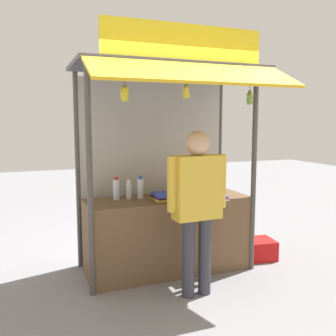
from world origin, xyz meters
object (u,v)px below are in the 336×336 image
magazine_stack_rear_center (214,197)px  banana_bunch_inner_left (125,94)px  water_bottle_front_right (140,188)px  water_bottle_far_left (215,181)px  magazine_stack_mid_right (163,197)px  banana_bunch_rightmost (186,92)px  plastic_crate (260,249)px  water_bottle_mid_left (116,189)px  water_bottle_back_left (129,190)px  water_bottle_front_left (199,182)px  banana_bunch_inner_right (250,99)px  vendor_person (197,198)px

magazine_stack_rear_center → banana_bunch_inner_left: (-1.08, -0.17, 1.12)m
banana_bunch_inner_left → water_bottle_front_right: bearing=59.3°
magazine_stack_rear_center → water_bottle_far_left: bearing=61.0°
magazine_stack_mid_right → banana_bunch_rightmost: (0.13, -0.31, 1.14)m
banana_bunch_inner_left → plastic_crate: (1.85, 0.35, -1.89)m
water_bottle_mid_left → plastic_crate: 2.03m
magazine_stack_mid_right → magazine_stack_rear_center: magazine_stack_mid_right is taller
banana_bunch_rightmost → banana_bunch_inner_left: bearing=-180.0°
water_bottle_far_left → banana_bunch_inner_left: (-1.30, -0.57, 1.01)m
water_bottle_back_left → water_bottle_front_left: (0.96, 0.14, 0.02)m
banana_bunch_rightmost → plastic_crate: bearing=16.2°
water_bottle_back_left → water_bottle_front_left: bearing=8.2°
water_bottle_mid_left → banana_bunch_inner_right: (1.38, -0.54, 1.01)m
magazine_stack_mid_right → water_bottle_front_left: bearing=29.6°
water_bottle_front_right → water_bottle_back_left: bearing=175.4°
plastic_crate → water_bottle_mid_left: bearing=174.0°
water_bottle_back_left → magazine_stack_rear_center: bearing=-21.3°
water_bottle_back_left → magazine_stack_rear_center: (0.91, -0.35, -0.08)m
water_bottle_front_left → plastic_crate: (0.72, -0.31, -0.87)m
water_bottle_far_left → water_bottle_mid_left: bearing=-179.0°
plastic_crate → water_bottle_front_right: bearing=174.0°
water_bottle_front_left → banana_bunch_inner_left: bearing=-149.6°
banana_bunch_inner_right → banana_bunch_inner_left: same height
banana_bunch_inner_right → banana_bunch_inner_left: (-1.41, 0.00, 0.01)m
water_bottle_front_left → vendor_person: 1.06m
water_bottle_front_left → vendor_person: size_ratio=0.15×
banana_bunch_rightmost → water_bottle_back_left: bearing=132.0°
water_bottle_mid_left → vendor_person: 1.03m
plastic_crate → water_bottle_back_left: bearing=174.1°
water_bottle_far_left → water_bottle_mid_left: 1.27m
water_bottle_front_left → banana_bunch_inner_right: bearing=-67.4°
water_bottle_front_right → banana_bunch_inner_right: (1.10, -0.52, 1.01)m
water_bottle_front_right → vendor_person: 0.86m
water_bottle_front_right → vendor_person: bearing=-66.7°
water_bottle_front_right → magazine_stack_rear_center: (0.77, -0.34, -0.10)m
water_bottle_back_left → plastic_crate: 1.89m
water_bottle_mid_left → vendor_person: (0.62, -0.82, 0.01)m
water_bottle_front_left → banana_bunch_inner_right: (0.28, -0.67, 1.01)m
water_bottle_front_right → magazine_stack_rear_center: bearing=-23.9°
water_bottle_mid_left → plastic_crate: water_bottle_mid_left is taller
water_bottle_mid_left → water_bottle_front_right: water_bottle_mid_left is taller
water_bottle_front_right → water_bottle_front_left: bearing=10.2°
water_bottle_mid_left → magazine_stack_mid_right: bearing=-25.6°
water_bottle_front_right → vendor_person: (0.34, -0.79, 0.01)m
magazine_stack_mid_right → banana_bunch_inner_right: (0.90, -0.31, 1.09)m
banana_bunch_inner_left → vendor_person: bearing=-23.2°
water_bottle_back_left → plastic_crate: bearing=-5.9°
water_bottle_far_left → banana_bunch_rightmost: 1.36m
water_bottle_far_left → banana_bunch_rightmost: banana_bunch_rightmost is taller
water_bottle_front_right → magazine_stack_mid_right: bearing=-44.8°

